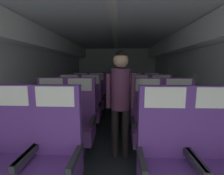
% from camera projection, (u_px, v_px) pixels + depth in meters
% --- Properties ---
extents(ground, '(3.54, 6.92, 0.02)m').
position_uv_depth(ground, '(114.00, 130.00, 3.29)').
color(ground, '#23282D').
extents(fuselage_shell, '(3.42, 6.57, 2.17)m').
position_uv_depth(fuselage_shell, '(115.00, 58.00, 3.32)').
color(fuselage_shell, silver).
rests_on(fuselage_shell, ground).
extents(seat_a_left_window, '(0.51, 0.48, 1.21)m').
position_uv_depth(seat_a_left_window, '(9.00, 156.00, 1.48)').
color(seat_a_left_window, '#38383D').
rests_on(seat_a_left_window, ground).
extents(seat_a_left_aisle, '(0.51, 0.48, 1.21)m').
position_uv_depth(seat_a_left_aisle, '(54.00, 158.00, 1.44)').
color(seat_a_left_aisle, '#38383D').
rests_on(seat_a_left_aisle, ground).
extents(seat_a_right_aisle, '(0.51, 0.48, 1.21)m').
position_uv_depth(seat_a_right_aisle, '(216.00, 162.00, 1.38)').
color(seat_a_right_aisle, '#38383D').
rests_on(seat_a_right_aisle, ground).
extents(seat_a_right_window, '(0.51, 0.48, 1.21)m').
position_uv_depth(seat_a_right_window, '(165.00, 161.00, 1.40)').
color(seat_a_right_window, '#38383D').
rests_on(seat_a_right_window, ground).
extents(seat_b_left_window, '(0.51, 0.48, 1.21)m').
position_uv_depth(seat_b_left_window, '(51.00, 122.00, 2.39)').
color(seat_b_left_window, '#38383D').
rests_on(seat_b_left_window, ground).
extents(seat_b_left_aisle, '(0.51, 0.48, 1.21)m').
position_uv_depth(seat_b_left_aisle, '(80.00, 122.00, 2.37)').
color(seat_b_left_aisle, '#38383D').
rests_on(seat_b_left_aisle, ground).
extents(seat_b_right_aisle, '(0.51, 0.48, 1.21)m').
position_uv_depth(seat_b_right_aisle, '(179.00, 124.00, 2.29)').
color(seat_b_right_aisle, '#38383D').
rests_on(seat_b_right_aisle, ground).
extents(seat_b_right_window, '(0.51, 0.48, 1.21)m').
position_uv_depth(seat_b_right_window, '(147.00, 123.00, 2.31)').
color(seat_b_right_window, '#38383D').
rests_on(seat_b_right_window, ground).
extents(seat_c_left_window, '(0.51, 0.48, 1.21)m').
position_uv_depth(seat_c_left_window, '(69.00, 106.00, 3.29)').
color(seat_c_left_window, '#38383D').
rests_on(seat_c_left_window, ground).
extents(seat_c_left_aisle, '(0.51, 0.48, 1.21)m').
position_uv_depth(seat_c_left_aisle, '(90.00, 107.00, 3.27)').
color(seat_c_left_aisle, '#38383D').
rests_on(seat_c_left_aisle, ground).
extents(seat_c_right_aisle, '(0.51, 0.48, 1.21)m').
position_uv_depth(seat_c_right_aisle, '(161.00, 107.00, 3.21)').
color(seat_c_right_aisle, '#38383D').
rests_on(seat_c_right_aisle, ground).
extents(seat_c_right_window, '(0.51, 0.48, 1.21)m').
position_uv_depth(seat_c_right_window, '(139.00, 107.00, 3.23)').
color(seat_c_right_window, '#38383D').
rests_on(seat_c_right_window, ground).
extents(seat_d_left_window, '(0.51, 0.48, 1.21)m').
position_uv_depth(seat_d_left_window, '(80.00, 97.00, 4.22)').
color(seat_d_left_window, '#38383D').
rests_on(seat_d_left_window, ground).
extents(seat_d_left_aisle, '(0.51, 0.48, 1.21)m').
position_uv_depth(seat_d_left_aisle, '(97.00, 98.00, 4.17)').
color(seat_d_left_aisle, '#38383D').
rests_on(seat_d_left_aisle, ground).
extents(seat_d_right_aisle, '(0.51, 0.48, 1.21)m').
position_uv_depth(seat_d_right_aisle, '(152.00, 98.00, 4.10)').
color(seat_d_right_aisle, '#38383D').
rests_on(seat_d_right_aisle, ground).
extents(seat_d_right_window, '(0.51, 0.48, 1.21)m').
position_uv_depth(seat_d_right_window, '(134.00, 98.00, 4.14)').
color(seat_d_right_window, '#38383D').
rests_on(seat_d_right_window, ground).
extents(flight_attendant, '(0.43, 0.28, 1.61)m').
position_uv_depth(flight_attendant, '(121.00, 93.00, 2.17)').
color(flight_attendant, black).
rests_on(flight_attendant, ground).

